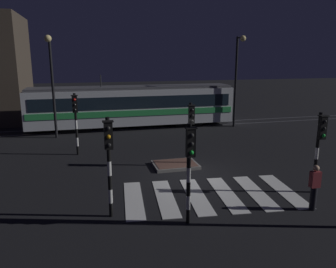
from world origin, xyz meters
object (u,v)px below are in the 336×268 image
(traffic_light_corner_near_right, at_px, (320,141))
(pedestrian_waiting_at_kerb, at_px, (314,187))
(traffic_light_kerb_mid_left, at_px, (190,160))
(traffic_light_median_centre, at_px, (191,125))
(traffic_light_corner_far_left, at_px, (76,115))
(street_lamp_trackside_left, at_px, (52,74))
(tram, at_px, (133,106))
(traffic_light_corner_near_left, at_px, (109,153))
(street_lamp_trackside_right, at_px, (238,70))

(traffic_light_corner_near_right, relative_size, pedestrian_waiting_at_kerb, 1.96)
(traffic_light_kerb_mid_left, height_order, traffic_light_median_centre, traffic_light_kerb_mid_left)
(traffic_light_corner_near_right, bearing_deg, pedestrian_waiting_at_kerb, -129.66)
(traffic_light_median_centre, bearing_deg, pedestrian_waiting_at_kerb, -64.38)
(traffic_light_corner_far_left, distance_m, street_lamp_trackside_left, 5.10)
(traffic_light_median_centre, relative_size, tram, 0.21)
(traffic_light_median_centre, distance_m, traffic_light_corner_near_left, 6.41)
(traffic_light_corner_near_right, xyz_separation_m, traffic_light_corner_near_left, (-8.30, -0.11, 0.13))
(traffic_light_corner_far_left, relative_size, traffic_light_corner_near_left, 0.99)
(pedestrian_waiting_at_kerb, bearing_deg, traffic_light_median_centre, 115.62)
(pedestrian_waiting_at_kerb, bearing_deg, tram, 104.72)
(traffic_light_corner_near_left, distance_m, street_lamp_trackside_right, 17.06)
(traffic_light_corner_far_left, distance_m, traffic_light_corner_near_left, 8.24)
(traffic_light_corner_near_left, bearing_deg, traffic_light_corner_far_left, 98.34)
(traffic_light_corner_near_left, xyz_separation_m, tram, (2.98, 14.89, -0.59))
(traffic_light_kerb_mid_left, distance_m, street_lamp_trackside_left, 14.78)
(street_lamp_trackside_left, relative_size, tram, 0.43)
(tram, bearing_deg, traffic_light_kerb_mid_left, -91.81)
(traffic_light_corner_near_right, relative_size, street_lamp_trackside_right, 0.48)
(street_lamp_trackside_left, xyz_separation_m, tram, (5.64, 2.30, -2.60))
(street_lamp_trackside_right, bearing_deg, traffic_light_median_centre, -127.62)
(traffic_light_corner_near_right, bearing_deg, street_lamp_trackside_right, 78.88)
(traffic_light_corner_near_right, distance_m, traffic_light_median_centre, 5.99)
(traffic_light_kerb_mid_left, xyz_separation_m, traffic_light_corner_near_left, (-2.48, 1.11, 0.08))
(traffic_light_corner_near_right, distance_m, tram, 15.71)
(traffic_light_corner_near_right, bearing_deg, traffic_light_kerb_mid_left, -168.14)
(traffic_light_corner_near_right, height_order, traffic_light_median_centre, traffic_light_corner_near_right)
(traffic_light_corner_near_left, bearing_deg, street_lamp_trackside_right, 50.21)
(traffic_light_corner_far_left, relative_size, street_lamp_trackside_left, 0.52)
(traffic_light_median_centre, distance_m, traffic_light_corner_far_left, 6.60)
(traffic_light_median_centre, relative_size, street_lamp_trackside_left, 0.48)
(street_lamp_trackside_right, height_order, pedestrian_waiting_at_kerb, street_lamp_trackside_right)
(traffic_light_corner_far_left, xyz_separation_m, tram, (4.18, 6.74, -0.57))
(traffic_light_median_centre, bearing_deg, tram, 97.88)
(traffic_light_median_centre, xyz_separation_m, traffic_light_corner_near_left, (-4.40, -4.66, 0.18))
(tram, bearing_deg, traffic_light_corner_near_right, -70.21)
(traffic_light_kerb_mid_left, bearing_deg, street_lamp_trackside_right, 59.38)
(traffic_light_median_centre, relative_size, street_lamp_trackside_right, 0.47)
(traffic_light_corner_near_left, height_order, tram, tram)
(traffic_light_kerb_mid_left, height_order, tram, tram)
(traffic_light_kerb_mid_left, bearing_deg, traffic_light_median_centre, 71.58)
(traffic_light_corner_far_left, xyz_separation_m, pedestrian_waiting_at_kerb, (8.40, -9.35, -1.44))
(traffic_light_corner_far_left, distance_m, pedestrian_waiting_at_kerb, 12.66)
(tram, height_order, pedestrian_waiting_at_kerb, tram)
(street_lamp_trackside_left, xyz_separation_m, street_lamp_trackside_right, (13.49, 0.42, 0.10))
(traffic_light_median_centre, xyz_separation_m, street_lamp_trackside_left, (-7.05, 7.93, 2.19))
(traffic_light_corner_near_right, relative_size, traffic_light_median_centre, 1.03)
(traffic_light_median_centre, relative_size, traffic_light_corner_far_left, 0.93)
(tram, bearing_deg, traffic_light_corner_near_left, -101.32)
(traffic_light_corner_near_left, relative_size, street_lamp_trackside_left, 0.52)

